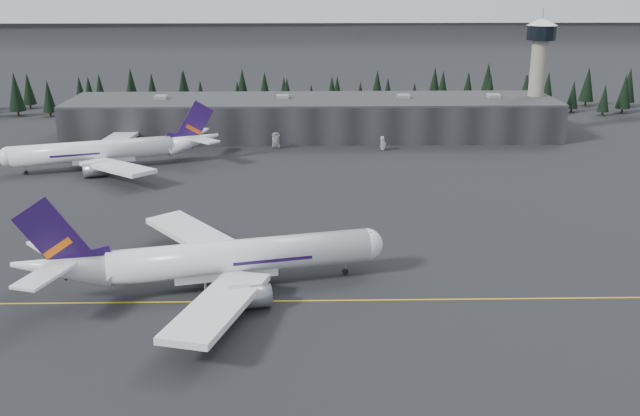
{
  "coord_description": "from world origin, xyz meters",
  "views": [
    {
      "loc": [
        -2.9,
        -109.63,
        51.73
      ],
      "look_at": [
        0.0,
        20.0,
        9.0
      ],
      "focal_mm": 40.0,
      "sensor_mm": 36.0,
      "label": 1
    }
  ],
  "objects_px": {
    "jet_parked": "(112,150)",
    "gse_vehicle_b": "(383,148)",
    "gse_vehicle_a": "(276,146)",
    "terminal": "(313,117)",
    "jet_main": "(210,260)",
    "control_tower": "(539,63)"
  },
  "relations": [
    {
      "from": "terminal",
      "to": "jet_main",
      "type": "bearing_deg",
      "value": -98.99
    },
    {
      "from": "control_tower",
      "to": "jet_parked",
      "type": "bearing_deg",
      "value": -162.01
    },
    {
      "from": "control_tower",
      "to": "jet_parked",
      "type": "relative_size",
      "value": 0.65
    },
    {
      "from": "control_tower",
      "to": "gse_vehicle_a",
      "type": "height_order",
      "value": "control_tower"
    },
    {
      "from": "jet_parked",
      "to": "gse_vehicle_b",
      "type": "distance_m",
      "value": 80.18
    },
    {
      "from": "jet_main",
      "to": "gse_vehicle_a",
      "type": "bearing_deg",
      "value": 72.95
    },
    {
      "from": "jet_parked",
      "to": "jet_main",
      "type": "bearing_deg",
      "value": 97.24
    },
    {
      "from": "jet_parked",
      "to": "gse_vehicle_b",
      "type": "xyz_separation_m",
      "value": [
        77.89,
        18.57,
        -4.21
      ]
    },
    {
      "from": "gse_vehicle_b",
      "to": "terminal",
      "type": "bearing_deg",
      "value": -148.21
    },
    {
      "from": "terminal",
      "to": "jet_main",
      "type": "distance_m",
      "value": 123.0
    },
    {
      "from": "jet_main",
      "to": "gse_vehicle_b",
      "type": "relative_size",
      "value": 14.08
    },
    {
      "from": "control_tower",
      "to": "gse_vehicle_b",
      "type": "relative_size",
      "value": 8.54
    },
    {
      "from": "gse_vehicle_b",
      "to": "gse_vehicle_a",
      "type": "bearing_deg",
      "value": -109.2
    },
    {
      "from": "control_tower",
      "to": "gse_vehicle_b",
      "type": "bearing_deg",
      "value": -155.77
    },
    {
      "from": "gse_vehicle_a",
      "to": "jet_parked",
      "type": "bearing_deg",
      "value": -158.31
    },
    {
      "from": "terminal",
      "to": "jet_main",
      "type": "height_order",
      "value": "jet_main"
    },
    {
      "from": "terminal",
      "to": "control_tower",
      "type": "distance_m",
      "value": 76.98
    },
    {
      "from": "jet_main",
      "to": "jet_parked",
      "type": "bearing_deg",
      "value": 101.6
    },
    {
      "from": "control_tower",
      "to": "gse_vehicle_b",
      "type": "distance_m",
      "value": 63.06
    },
    {
      "from": "gse_vehicle_a",
      "to": "terminal",
      "type": "bearing_deg",
      "value": 52.17
    },
    {
      "from": "terminal",
      "to": "control_tower",
      "type": "bearing_deg",
      "value": 2.29
    },
    {
      "from": "jet_parked",
      "to": "gse_vehicle_b",
      "type": "relative_size",
      "value": 13.23
    }
  ]
}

